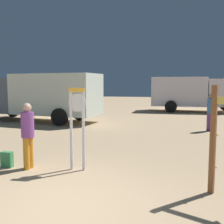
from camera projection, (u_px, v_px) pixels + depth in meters
ground_plane at (62, 207)px, 4.58m from camera, size 80.00×80.00×0.00m
standing_clock at (77, 120)px, 6.48m from camera, size 0.44×0.12×2.04m
person_near_clock at (28, 132)px, 6.60m from camera, size 0.32×0.32×1.66m
backpack at (7, 160)px, 6.79m from camera, size 0.29×0.19×0.40m
person_distant at (211, 110)px, 11.97m from camera, size 0.33×0.33×1.72m
box_truck_near at (43, 95)px, 15.08m from camera, size 7.16×3.22×2.69m
box_truck_far at (190, 92)px, 20.58m from camera, size 6.19×2.63×2.67m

